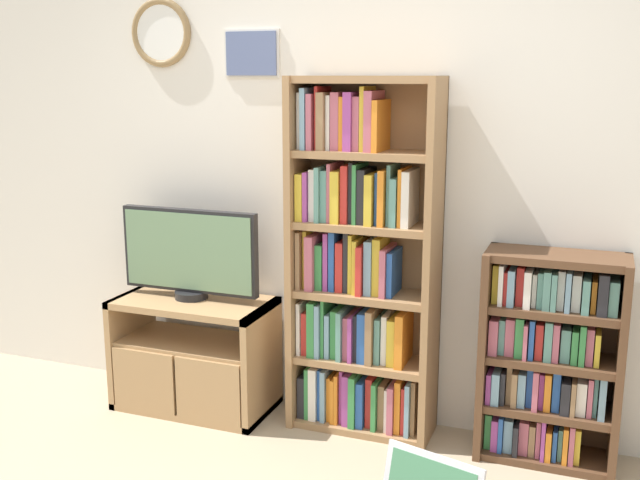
# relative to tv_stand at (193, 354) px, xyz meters

# --- Properties ---
(wall_back) EXTENTS (5.82, 0.09, 2.60)m
(wall_back) POSITION_rel_tv_stand_xyz_m (0.90, 0.29, 1.00)
(wall_back) COLOR silver
(wall_back) RESTS_ON ground_plane
(tv_stand) EXTENTS (0.85, 0.45, 0.62)m
(tv_stand) POSITION_rel_tv_stand_xyz_m (0.00, 0.00, 0.00)
(tv_stand) COLOR tan
(tv_stand) RESTS_ON ground_plane
(television) EXTENTS (0.79, 0.18, 0.49)m
(television) POSITION_rel_tv_stand_xyz_m (-0.02, 0.04, 0.56)
(television) COLOR black
(television) RESTS_ON tv_stand
(bookshelf_tall) EXTENTS (0.74, 0.30, 1.81)m
(bookshelf_tall) POSITION_rel_tv_stand_xyz_m (0.91, 0.11, 0.55)
(bookshelf_tall) COLOR #9E754C
(bookshelf_tall) RESTS_ON ground_plane
(bookshelf_short) EXTENTS (0.64, 0.30, 1.01)m
(bookshelf_short) POSITION_rel_tv_stand_xyz_m (1.85, 0.11, 0.20)
(bookshelf_short) COLOR brown
(bookshelf_short) RESTS_ON ground_plane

